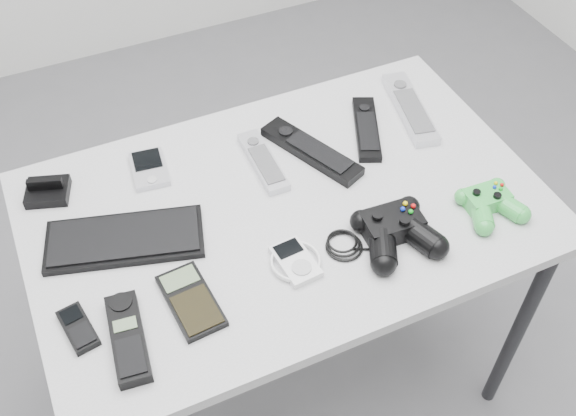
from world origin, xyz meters
name	(u,v)px	position (x,y,z in m)	size (l,w,h in m)	color
floor	(297,382)	(0.00, 0.00, 0.00)	(3.50, 3.50, 0.00)	slate
desk	(286,225)	(-0.02, 0.04, 0.63)	(1.03, 0.66, 0.69)	#A1A1A4
pda_keyboard	(125,239)	(-0.34, 0.08, 0.70)	(0.30, 0.13, 0.02)	black
dock_bracket	(46,188)	(-0.45, 0.26, 0.71)	(0.08, 0.07, 0.05)	black
pda	(149,168)	(-0.24, 0.24, 0.70)	(0.07, 0.11, 0.02)	#BBBBC3
remote_silver_a	(263,161)	(-0.01, 0.16, 0.70)	(0.05, 0.19, 0.02)	#BBBBC3
remote_black_a	(311,150)	(0.09, 0.15, 0.70)	(0.06, 0.25, 0.03)	black
remote_black_b	(367,128)	(0.24, 0.17, 0.70)	(0.05, 0.20, 0.02)	black
remote_silver_b	(410,108)	(0.36, 0.19, 0.70)	(0.06, 0.25, 0.02)	silver
mobile_phone	(78,328)	(-0.46, -0.08, 0.70)	(0.04, 0.10, 0.02)	black
cordless_handset	(128,338)	(-0.39, -0.14, 0.70)	(0.05, 0.18, 0.03)	black
calculator	(191,300)	(-0.27, -0.11, 0.70)	(0.08, 0.15, 0.02)	black
mp3_player	(296,261)	(-0.06, -0.11, 0.70)	(0.10, 0.10, 0.02)	silver
controller_black	(396,229)	(0.14, -0.13, 0.72)	(0.27, 0.17, 0.05)	black
controller_green	(490,202)	(0.35, -0.14, 0.71)	(0.12, 0.13, 0.04)	green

